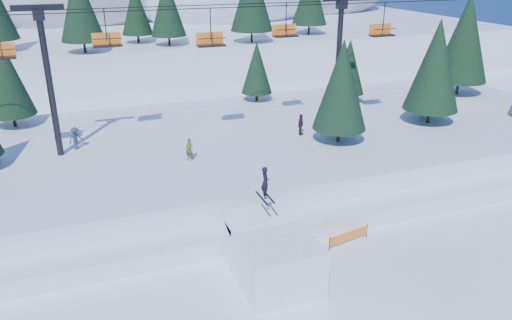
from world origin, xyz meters
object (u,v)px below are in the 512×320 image
object	(u,v)px
jump_kicker	(273,255)
chairlift	(194,50)
banner_near	(349,236)
banner_far	(401,209)

from	to	relation	value
jump_kicker	chairlift	distance (m)	17.63
chairlift	banner_near	bearing A→B (deg)	-69.27
jump_kicker	banner_far	size ratio (longest dim) A/B	2.18
chairlift	banner_near	world-z (taller)	chairlift
jump_kicker	banner_near	world-z (taller)	jump_kicker
banner_near	banner_far	size ratio (longest dim) A/B	1.07
banner_near	banner_far	bearing A→B (deg)	20.12
banner_near	jump_kicker	bearing A→B (deg)	-163.55
chairlift	banner_near	xyz separation A→B (m)	(5.36, -14.16, -8.78)
banner_near	banner_far	distance (m)	5.17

